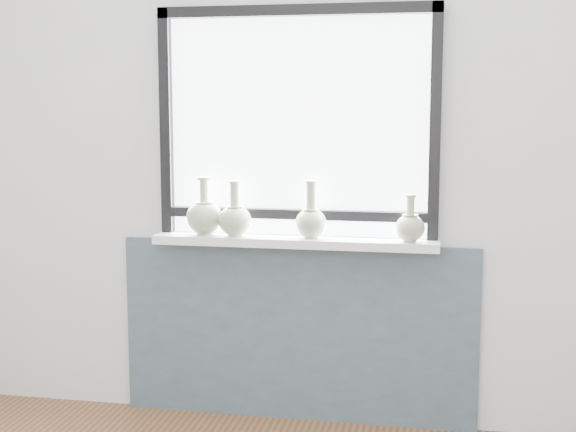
% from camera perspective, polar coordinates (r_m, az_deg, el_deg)
% --- Properties ---
extents(back_wall, '(3.60, 0.02, 2.60)m').
position_cam_1_polar(back_wall, '(3.74, 0.76, 4.78)').
color(back_wall, silver).
rests_on(back_wall, ground).
extents(apron_panel, '(1.70, 0.03, 0.86)m').
position_cam_1_polar(apron_panel, '(3.86, 0.65, -8.24)').
color(apron_panel, '#475B65').
rests_on(apron_panel, ground).
extents(windowsill, '(1.32, 0.18, 0.04)m').
position_cam_1_polar(windowsill, '(3.69, 0.47, -1.82)').
color(windowsill, white).
rests_on(windowsill, apron_panel).
extents(window, '(1.30, 0.06, 1.05)m').
position_cam_1_polar(window, '(3.70, 0.66, 6.94)').
color(window, black).
rests_on(window, windowsill).
extents(vase_a, '(0.17, 0.17, 0.27)m').
position_cam_1_polar(vase_a, '(3.78, -5.96, 0.03)').
color(vase_a, '#A9B790').
rests_on(vase_a, windowsill).
extents(vase_b, '(0.15, 0.15, 0.26)m').
position_cam_1_polar(vase_b, '(3.72, -3.79, -0.16)').
color(vase_b, '#A9B790').
rests_on(vase_b, windowsill).
extents(vase_c, '(0.15, 0.15, 0.26)m').
position_cam_1_polar(vase_c, '(3.66, 1.64, -0.29)').
color(vase_c, '#A9B790').
rests_on(vase_c, windowsill).
extents(vase_d, '(0.13, 0.13, 0.21)m').
position_cam_1_polar(vase_d, '(3.60, 8.67, -0.71)').
color(vase_d, '#A9B790').
rests_on(vase_d, windowsill).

